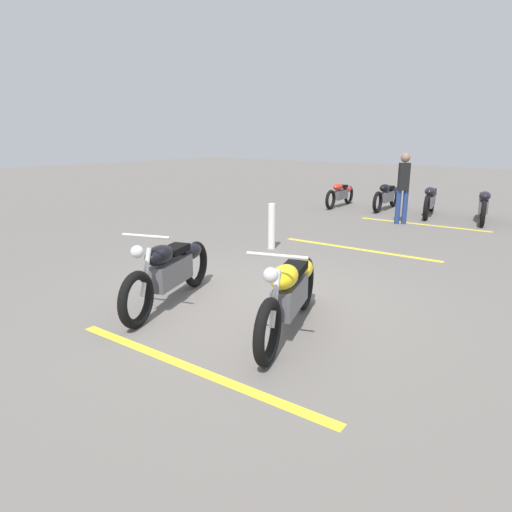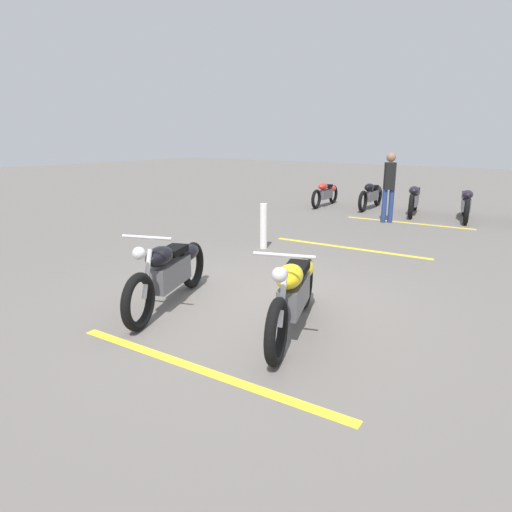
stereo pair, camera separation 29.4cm
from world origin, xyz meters
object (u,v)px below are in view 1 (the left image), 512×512
Objects in this scene: motorcycle_row_center at (430,200)px; motorcycle_row_far_right at (341,194)px; bollard_post at (272,226)px; motorcycle_dark_foreground at (171,269)px; motorcycle_bright_foreground at (290,292)px; motorcycle_row_right at (387,195)px; bystander_near_row at (403,185)px; motorcycle_row_left at (484,205)px.

motorcycle_row_center is 2.75m from motorcycle_row_far_right.
bollard_post is (-5.76, -1.69, 0.04)m from motorcycle_row_far_right.
bollard_post is at bearing 172.91° from motorcycle_dark_foreground.
motorcycle_row_far_right is (8.72, 4.21, -0.06)m from motorcycle_bright_foreground.
motorcycle_row_right is (0.27, 1.37, -0.02)m from motorcycle_row_center.
motorcycle_dark_foreground is at bearing 10.36° from motorcycle_row_far_right.
motorcycle_bright_foreground reaches higher than motorcycle_row_center.
bystander_near_row reaches higher than bollard_post.
motorcycle_row_center is 1.78m from bystander_near_row.
motorcycle_dark_foreground is 1.08× the size of motorcycle_row_far_right.
motorcycle_dark_foreground is at bearing -165.94° from bollard_post.
bollard_post is at bearing -23.76° from motorcycle_row_center.
motorcycle_row_left is (8.72, 0.09, -0.02)m from motorcycle_bright_foreground.
bystander_near_row is at bearing 27.49° from motorcycle_row_right.
bystander_near_row is at bearing 157.88° from motorcycle_dark_foreground.
motorcycle_row_right is (0.33, 2.75, -0.02)m from motorcycle_row_left.
motorcycle_dark_foreground reaches higher than motorcycle_row_far_right.
motorcycle_row_far_right is at bearing -103.78° from motorcycle_row_left.
motorcycle_row_center reaches higher than motorcycle_row_right.
motorcycle_row_left is at bearing 160.20° from motorcycle_bright_foreground.
motorcycle_row_left is 0.99× the size of motorcycle_row_center.
motorcycle_row_center is (9.03, -0.25, -0.02)m from motorcycle_dark_foreground.
bystander_near_row reaches higher than motorcycle_row_left.
motorcycle_row_far_right is (0.00, 4.13, -0.04)m from motorcycle_row_left.
motorcycle_row_center is at bearing 85.92° from motorcycle_row_far_right.
bollard_post is at bearing -49.32° from bystander_near_row.
motorcycle_row_left is 6.25m from bollard_post.
motorcycle_bright_foreground is at bearing 20.63° from motorcycle_row_far_right.
motorcycle_bright_foreground is 9.48m from motorcycle_row_right.
motorcycle_row_right is at bearing 97.95° from motorcycle_row_far_right.
motorcycle_dark_foreground is at bearing -24.03° from motorcycle_row_left.
motorcycle_bright_foreground is 1.00× the size of motorcycle_row_center.
motorcycle_row_left is 1.02× the size of motorcycle_row_right.
motorcycle_row_far_right is at bearing -158.61° from bystander_near_row.
motorcycle_row_right is 6.09m from bollard_post.
motorcycle_dark_foreground is 1.00× the size of motorcycle_row_left.
motorcycle_row_far_right is (8.98, 2.49, -0.06)m from motorcycle_dark_foreground.
bystander_near_row is at bearing -17.80° from motorcycle_row_center.
motorcycle_row_right is 1.18× the size of bystander_near_row.
motorcycle_bright_foreground is 1.22× the size of bystander_near_row.
motorcycle_row_center is 5.91m from bollard_post.
motorcycle_row_center is at bearing 169.11° from motorcycle_bright_foreground.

